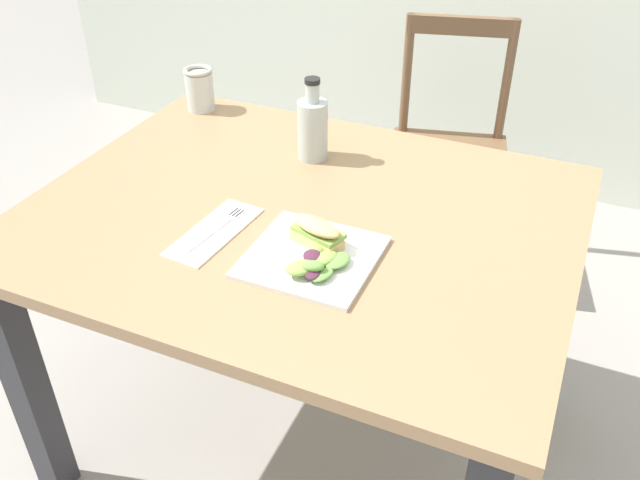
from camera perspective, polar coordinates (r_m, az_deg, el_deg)
name	(u,v)px	position (r m, az deg, el deg)	size (l,w,h in m)	color
ground_plane	(288,470)	(1.91, -2.71, -18.78)	(8.18, 8.18, 0.00)	gray
dining_table	(301,257)	(1.55, -1.57, -1.45)	(1.18, 0.94, 0.74)	#997551
chair_wooden_far	(449,151)	(2.41, 10.78, 7.35)	(0.48, 0.48, 0.87)	brown
plate_lunch	(312,257)	(1.33, -0.69, -1.43)	(0.25, 0.25, 0.01)	white
sandwich_half_front	(317,232)	(1.34, -0.27, 0.66)	(0.12, 0.09, 0.06)	#DBB270
salad_mixed_greens	(318,262)	(1.29, -0.18, -1.84)	(0.12, 0.13, 0.03)	#6B9E47
napkin_folded	(214,232)	(1.43, -8.87, 0.71)	(0.09, 0.24, 0.00)	white
fork_on_napkin	(219,226)	(1.44, -8.45, 1.16)	(0.04, 0.19, 0.00)	silver
bottle_cold_brew	(313,131)	(1.67, -0.62, 9.13)	(0.07, 0.07, 0.20)	black
mason_jar_iced_tea	(200,91)	(1.97, -10.07, 12.22)	(0.08, 0.08, 0.12)	#995623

